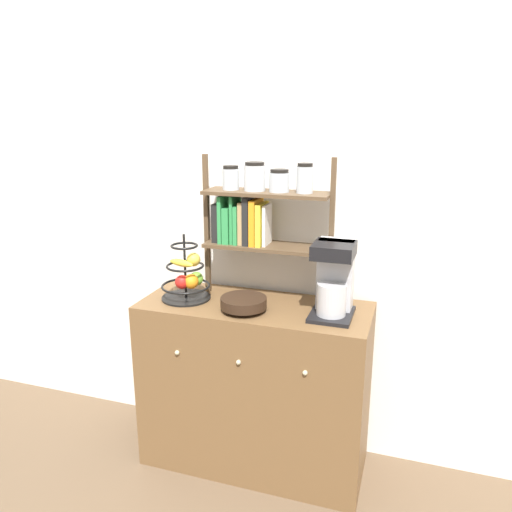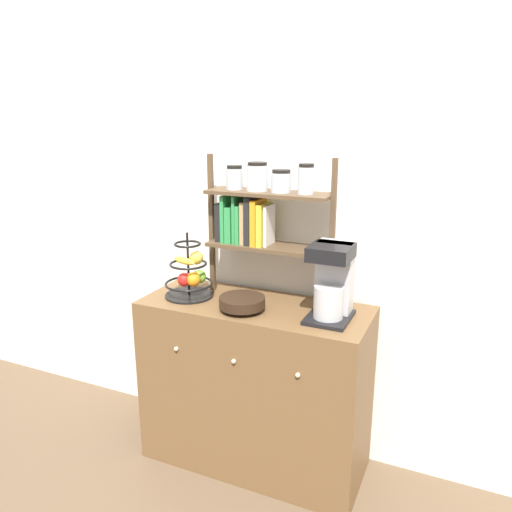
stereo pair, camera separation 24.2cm
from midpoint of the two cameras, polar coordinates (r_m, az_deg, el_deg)
The scene contains 7 objects.
ground_plane at distance 2.80m, azimuth -4.55°, elevation -24.96°, with size 12.00×12.00×0.00m, color brown.
wall_back at distance 2.66m, azimuth -0.87°, elevation 4.36°, with size 7.00×0.05×2.60m, color silver.
sideboard at distance 2.71m, azimuth -2.79°, elevation -14.61°, with size 1.16×0.49×0.91m.
coffee_maker at distance 2.35m, azimuth 6.01°, elevation -2.62°, with size 0.20×0.25×0.36m.
fruit_stand at distance 2.59m, azimuth -10.51°, elevation -2.52°, with size 0.25×0.25×0.34m.
wooden_bowl at distance 2.43m, azimuth -4.29°, elevation -5.43°, with size 0.23×0.23×0.07m.
shelf_hutch at distance 2.51m, azimuth -2.81°, elevation 5.12°, with size 0.68×0.20×0.73m.
Camera 1 is at (0.74, -1.99, 1.82)m, focal length 35.00 mm.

